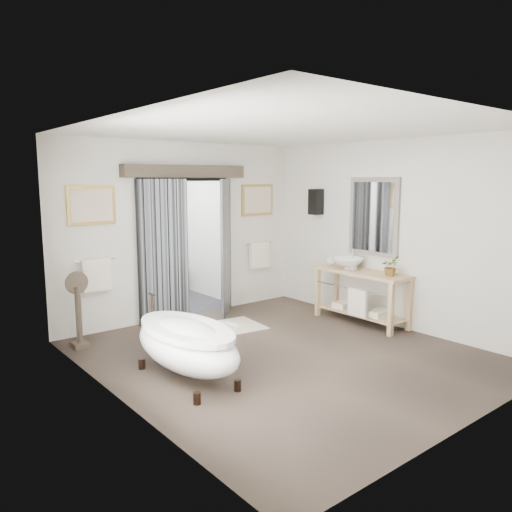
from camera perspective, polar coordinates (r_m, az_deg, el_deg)
name	(u,v)px	position (r m, az deg, el deg)	size (l,w,h in m)	color
ground_plane	(285,355)	(6.71, 3.29, -11.22)	(5.00, 5.00, 0.00)	#4E3F33
room_shell	(290,215)	(6.21, 3.93, 4.74)	(4.52, 5.02, 2.91)	beige
shower_room	(144,253)	(9.74, -12.65, 0.35)	(2.22, 2.01, 2.51)	black
back_wall_dressing	(190,225)	(8.20, -7.57, 3.58)	(3.82, 0.70, 2.52)	black
clawfoot_tub	(186,344)	(5.85, -7.96, -9.92)	(0.79, 1.78, 0.87)	black
vanity	(361,292)	(8.17, 11.91, -4.08)	(0.57, 1.60, 0.85)	tan
pedestal_mirror	(79,315)	(7.27, -19.62, -6.38)	(0.32, 0.20, 1.07)	#4C4232
rug	(224,328)	(7.84, -3.72, -8.21)	(1.20, 0.80, 0.01)	beige
slippers	(225,327)	(7.74, -3.53, -8.16)	(0.39, 0.29, 0.05)	white
basin	(347,263)	(8.24, 10.40, -0.84)	(0.52, 0.52, 0.18)	white
plant	(390,266)	(7.76, 15.05, -1.14)	(0.27, 0.23, 0.30)	gray
soap_bottle_a	(354,265)	(8.16, 11.09, -0.96)	(0.08, 0.08, 0.18)	gray
soap_bottle_b	(330,260)	(8.54, 8.49, -0.44)	(0.14, 0.14, 0.19)	gray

